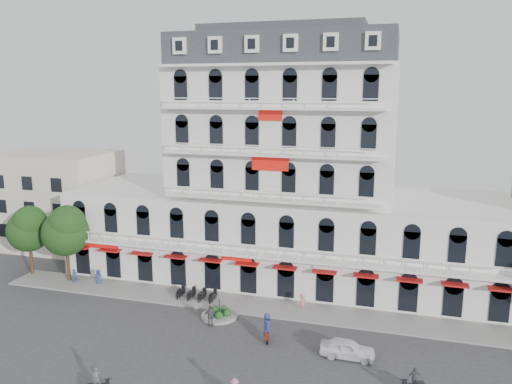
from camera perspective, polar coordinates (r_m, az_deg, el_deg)
The scene contains 16 objects.
ground at distance 39.49m, azimuth -3.07°, elevation -18.23°, with size 120.00×120.00×0.00m, color #38383A.
sidewalk at distance 47.10m, azimuth 0.62°, elevation -12.93°, with size 53.00×4.00×0.16m, color gray.
main_building at distance 52.48m, azimuth 3.29°, elevation 0.95°, with size 45.00×15.00×25.80m.
flank_building_west at distance 68.12m, azimuth -21.75°, elevation -0.80°, with size 14.00×10.00×12.00m, color beige.
traffic_island at distance 45.29m, azimuth -4.20°, elevation -13.77°, with size 3.20×3.20×1.60m.
parked_scooter_row at distance 48.90m, azimuth -6.79°, elevation -12.16°, with size 4.40×1.80×1.10m, color black, non-canonical shape.
tree_west_outer at distance 58.23m, azimuth -24.55°, elevation -3.68°, with size 4.50×4.48×7.76m.
tree_west_inner at distance 54.68m, azimuth -20.92°, elevation -3.97°, with size 4.76×4.76×8.25m.
parked_car at distance 39.57m, azimuth 10.41°, elevation -17.20°, with size 1.64×4.08×1.39m, color white.
rider_west at distance 36.27m, azimuth -17.72°, elevation -20.10°, with size 1.43×1.18×2.04m.
rider_east at distance 40.95m, azimuth 1.28°, elevation -15.14°, with size 0.83×1.67×2.36m.
rider_northeast at distance 36.33m, azimuth 17.67°, elevation -19.91°, with size 1.68×0.68×2.01m.
pedestrian_left at distance 54.19m, azimuth -17.55°, elevation -9.29°, with size 0.80×0.52×1.64m, color navy.
pedestrian_mid at distance 43.41m, azimuth -5.20°, elevation -13.93°, with size 1.13×0.47×1.92m, color #505257.
pedestrian_right at distance 46.50m, azimuth 5.33°, elevation -12.40°, with size 0.98×0.57×1.52m, color #D8727E.
pedestrian_far at distance 55.27m, azimuth -20.02°, elevation -9.08°, with size 0.57×0.38×1.57m, color navy.
Camera 1 is at (11.47, -32.30, 19.61)m, focal length 35.00 mm.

